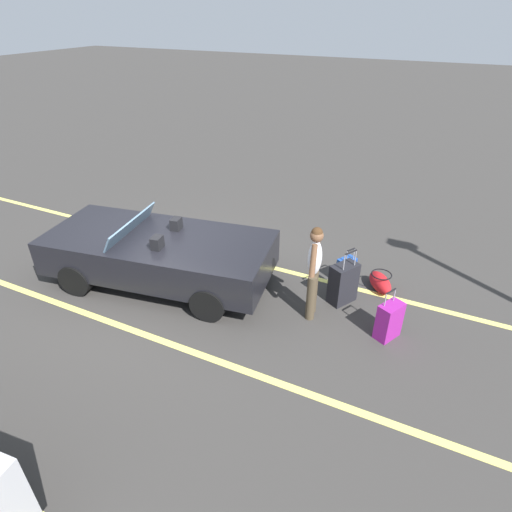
# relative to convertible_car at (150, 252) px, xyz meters

# --- Properties ---
(ground_plane) EXTENTS (80.00, 80.00, 0.00)m
(ground_plane) POSITION_rel_convertible_car_xyz_m (-0.21, -0.03, -0.59)
(ground_plane) COLOR #383533
(lot_line_near) EXTENTS (18.00, 0.12, 0.01)m
(lot_line_near) POSITION_rel_convertible_car_xyz_m (-0.21, -1.34, -0.59)
(lot_line_near) COLOR #EAE066
(lot_line_near) RESTS_ON ground_plane
(lot_line_mid) EXTENTS (18.00, 0.12, 0.01)m
(lot_line_mid) POSITION_rel_convertible_car_xyz_m (-0.21, 1.36, -0.59)
(lot_line_mid) COLOR #EAE066
(lot_line_mid) RESTS_ON ground_plane
(convertible_car) EXTENTS (4.36, 2.38, 1.24)m
(convertible_car) POSITION_rel_convertible_car_xyz_m (0.00, 0.00, 0.00)
(convertible_car) COLOR black
(convertible_car) RESTS_ON ground_plane
(suitcase_large_black) EXTENTS (0.48, 0.56, 1.05)m
(suitcase_large_black) POSITION_rel_convertible_car_xyz_m (-3.44, -0.87, -0.22)
(suitcase_large_black) COLOR black
(suitcase_large_black) RESTS_ON ground_plane
(suitcase_medium_bright) EXTENTS (0.39, 0.47, 0.85)m
(suitcase_medium_bright) POSITION_rel_convertible_car_xyz_m (-4.35, -0.26, -0.28)
(suitcase_medium_bright) COLOR #991E8C
(suitcase_medium_bright) RESTS_ON ground_plane
(suitcase_small_carryon) EXTENTS (0.35, 0.39, 0.73)m
(suitcase_small_carryon) POSITION_rel_convertible_car_xyz_m (-3.34, -1.49, -0.34)
(suitcase_small_carryon) COLOR #1E479E
(suitcase_small_carryon) RESTS_ON ground_plane
(duffel_bag) EXTENTS (0.62, 0.69, 0.34)m
(duffel_bag) POSITION_rel_convertible_car_xyz_m (-3.99, -1.51, -0.43)
(duffel_bag) COLOR red
(duffel_bag) RESTS_ON ground_plane
(traveler_person) EXTENTS (0.27, 0.61, 1.65)m
(traveler_person) POSITION_rel_convertible_car_xyz_m (-3.08, -0.27, 0.34)
(traveler_person) COLOR #4C3F2D
(traveler_person) RESTS_ON ground_plane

